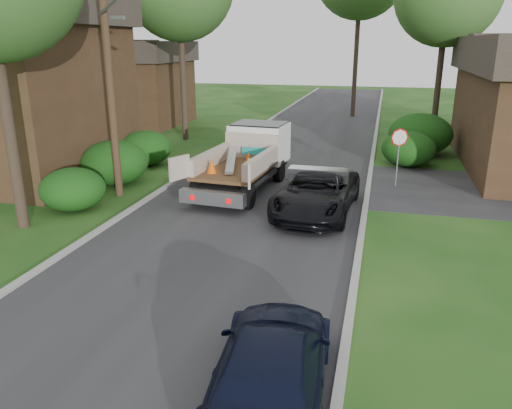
{
  "coord_description": "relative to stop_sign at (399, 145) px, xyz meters",
  "views": [
    {
      "loc": [
        4.49,
        -12.12,
        5.82
      ],
      "look_at": [
        0.99,
        1.6,
        1.2
      ],
      "focal_mm": 35.0,
      "sensor_mm": 36.0,
      "label": 1
    }
  ],
  "objects": [
    {
      "name": "house_left_near",
      "position": [
        -17.2,
        -2.0,
        2.5
      ],
      "size": [
        9.72,
        8.64,
        8.4
      ],
      "color": "#3A2718",
      "rests_on": "ground"
    },
    {
      "name": "hedge_right_b",
      "position": [
        1.3,
        7.0,
        -0.67
      ],
      "size": [
        3.38,
        3.38,
        2.21
      ],
      "primitive_type": "ellipsoid",
      "color": "#0E3F0E",
      "rests_on": "ground"
    },
    {
      "name": "hedge_right_a",
      "position": [
        0.6,
        4.0,
        -0.93
      ],
      "size": [
        2.6,
        2.6,
        1.7
      ],
      "primitive_type": "ellipsoid",
      "color": "#0E3F0E",
      "rests_on": "ground"
    },
    {
      "name": "utility_pole",
      "position": [
        -10.68,
        -4.02,
        3.4
      ],
      "size": [
        2.42,
        1.25,
        10.0
      ],
      "color": "#382619",
      "rests_on": "ground"
    },
    {
      "name": "navy_suv",
      "position": [
        -2.21,
        -14.25,
        -1.1
      ],
      "size": [
        2.3,
        4.84,
        1.36
      ],
      "primitive_type": "imported",
      "rotation": [
        0.0,
        0.0,
        3.23
      ],
      "color": "black",
      "rests_on": "ground"
    },
    {
      "name": "house_left_far",
      "position": [
        -18.7,
        13.0,
        1.27
      ],
      "size": [
        7.56,
        7.56,
        6.0
      ],
      "color": "#3A2718",
      "rests_on": "ground"
    },
    {
      "name": "hedge_left_c",
      "position": [
        -12.0,
        1.0,
        -0.93
      ],
      "size": [
        2.6,
        2.6,
        1.7
      ],
      "primitive_type": "ellipsoid",
      "color": "#0E3F0E",
      "rests_on": "ground"
    },
    {
      "name": "curb_right",
      "position": [
        -1.1,
        1.0,
        -1.72
      ],
      "size": [
        0.2,
        90.0,
        0.12
      ],
      "primitive_type": "cube",
      "color": "#9E9E99",
      "rests_on": "ground"
    },
    {
      "name": "black_pickup",
      "position": [
        -2.8,
        -4.19,
        -1.02
      ],
      "size": [
        2.85,
        5.58,
        1.51
      ],
      "primitive_type": "imported",
      "rotation": [
        0.0,
        0.0,
        -0.07
      ],
      "color": "black",
      "rests_on": "ground"
    },
    {
      "name": "hedge_left_a",
      "position": [
        -11.4,
        -6.0,
        -1.01
      ],
      "size": [
        2.34,
        2.34,
        1.53
      ],
      "primitive_type": "ellipsoid",
      "color": "#0E3F0E",
      "rests_on": "ground"
    },
    {
      "name": "road",
      "position": [
        -5.2,
        1.0,
        -1.77
      ],
      "size": [
        8.0,
        90.0,
        0.02
      ],
      "primitive_type": "cube",
      "color": "#28282B",
      "rests_on": "ground"
    },
    {
      "name": "stop_sign",
      "position": [
        0.0,
        0.0,
        0.0
      ],
      "size": [
        0.71,
        0.32,
        2.48
      ],
      "color": "slate",
      "rests_on": "ground"
    },
    {
      "name": "curb_left",
      "position": [
        -9.3,
        1.0,
        -1.72
      ],
      "size": [
        0.2,
        90.0,
        0.12
      ],
      "primitive_type": "cube",
      "color": "#9E9E99",
      "rests_on": "ground"
    },
    {
      "name": "hedge_left_b",
      "position": [
        -11.7,
        -2.5,
        -0.84
      ],
      "size": [
        2.86,
        2.86,
        1.87
      ],
      "primitive_type": "ellipsoid",
      "color": "#0E3F0E",
      "rests_on": "ground"
    },
    {
      "name": "ground",
      "position": [
        -5.2,
        -9.0,
        -1.78
      ],
      "size": [
        120.0,
        120.0,
        0.0
      ],
      "primitive_type": "plane",
      "color": "#164413",
      "rests_on": "ground"
    },
    {
      "name": "flatbed_truck",
      "position": [
        -6.04,
        -1.18,
        -0.44
      ],
      "size": [
        3.2,
        6.7,
        2.47
      ],
      "rotation": [
        0.0,
        0.0,
        -0.08
      ],
      "color": "black",
      "rests_on": "ground"
    }
  ]
}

